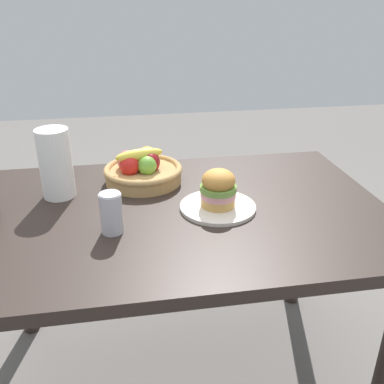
# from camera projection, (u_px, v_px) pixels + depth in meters

# --- Properties ---
(ground_plane) EXTENTS (8.00, 8.00, 0.00)m
(ground_plane) POSITION_uv_depth(u_px,v_px,m) (178.00, 375.00, 1.74)
(ground_plane) COLOR slate
(dining_table) EXTENTS (1.40, 0.90, 0.75)m
(dining_table) POSITION_uv_depth(u_px,v_px,m) (175.00, 236.00, 1.46)
(dining_table) COLOR #2D231E
(dining_table) RESTS_ON ground_plane
(plate) EXTENTS (0.25, 0.25, 0.01)m
(plate) POSITION_uv_depth(u_px,v_px,m) (218.00, 207.00, 1.42)
(plate) COLOR silver
(plate) RESTS_ON dining_table
(sandwich) EXTENTS (0.12, 0.12, 0.13)m
(sandwich) POSITION_uv_depth(u_px,v_px,m) (218.00, 188.00, 1.39)
(sandwich) COLOR tan
(sandwich) RESTS_ON plate
(soda_can) EXTENTS (0.07, 0.07, 0.13)m
(soda_can) POSITION_uv_depth(u_px,v_px,m) (111.00, 213.00, 1.26)
(soda_can) COLOR silver
(soda_can) RESTS_ON dining_table
(fruit_basket) EXTENTS (0.29, 0.29, 0.14)m
(fruit_basket) POSITION_uv_depth(u_px,v_px,m) (142.00, 170.00, 1.60)
(fruit_basket) COLOR tan
(fruit_basket) RESTS_ON dining_table
(paper_towel_roll) EXTENTS (0.11, 0.11, 0.24)m
(paper_towel_roll) POSITION_uv_depth(u_px,v_px,m) (56.00, 164.00, 1.46)
(paper_towel_roll) COLOR white
(paper_towel_roll) RESTS_ON dining_table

